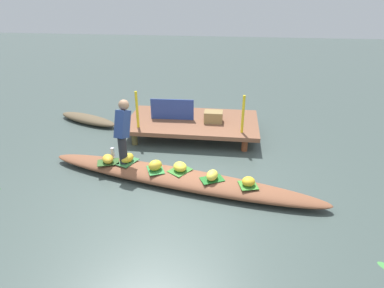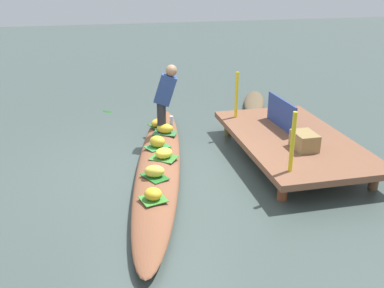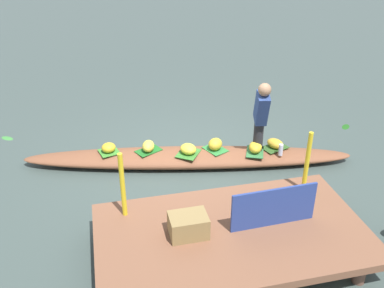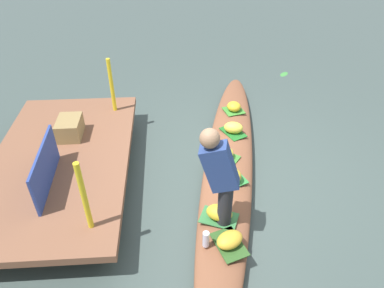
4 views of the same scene
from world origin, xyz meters
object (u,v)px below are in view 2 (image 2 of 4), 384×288
(banana_bunch_0, at_px, (153,194))
(banana_bunch_5, at_px, (157,141))
(produce_crate, at_px, (304,141))
(banana_bunch_4, at_px, (158,123))
(banana_bunch_1, at_px, (164,153))
(water_bottle, at_px, (172,121))
(banana_bunch_2, at_px, (165,128))
(market_banner, at_px, (281,113))
(vendor_person, at_px, (165,95))
(vendor_boat, at_px, (159,165))
(banana_bunch_3, at_px, (155,171))
(moored_boat, at_px, (254,102))

(banana_bunch_0, relative_size, banana_bunch_5, 0.87)
(banana_bunch_0, bearing_deg, produce_crate, 107.43)
(banana_bunch_4, relative_size, produce_crate, 0.68)
(banana_bunch_1, height_order, water_bottle, water_bottle)
(banana_bunch_2, distance_m, market_banner, 2.09)
(market_banner, height_order, produce_crate, market_banner)
(banana_bunch_2, bearing_deg, vendor_person, 146.23)
(water_bottle, bearing_deg, produce_crate, 42.33)
(banana_bunch_1, relative_size, market_banner, 0.27)
(vendor_boat, height_order, produce_crate, produce_crate)
(banana_bunch_1, relative_size, banana_bunch_5, 1.05)
(banana_bunch_2, relative_size, produce_crate, 0.68)
(vendor_boat, bearing_deg, produce_crate, 89.02)
(banana_bunch_3, bearing_deg, banana_bunch_4, 169.82)
(banana_bunch_0, xyz_separation_m, banana_bunch_2, (-2.34, 0.55, 0.01))
(banana_bunch_0, bearing_deg, moored_boat, 144.87)
(vendor_boat, xyz_separation_m, moored_boat, (-2.95, 2.70, -0.02))
(banana_bunch_0, distance_m, vendor_person, 2.53)
(banana_bunch_4, xyz_separation_m, vendor_person, (0.33, 0.09, 0.62))
(banana_bunch_2, bearing_deg, vendor_boat, -14.64)
(water_bottle, bearing_deg, market_banner, 63.32)
(banana_bunch_3, xyz_separation_m, water_bottle, (-2.07, 0.62, 0.01))
(banana_bunch_2, xyz_separation_m, banana_bunch_5, (0.62, -0.23, 0.01))
(banana_bunch_3, height_order, vendor_person, vendor_person)
(banana_bunch_3, height_order, market_banner, market_banner)
(banana_bunch_0, height_order, banana_bunch_4, banana_bunch_0)
(vendor_boat, distance_m, banana_bunch_3, 0.69)
(banana_bunch_5, bearing_deg, water_bottle, 156.88)
(vendor_boat, relative_size, banana_bunch_2, 18.20)
(banana_bunch_1, height_order, vendor_person, vendor_person)
(vendor_person, bearing_deg, banana_bunch_2, -33.77)
(banana_bunch_2, bearing_deg, banana_bunch_3, -14.35)
(vendor_boat, bearing_deg, banana_bunch_0, -0.23)
(vendor_boat, distance_m, banana_bunch_0, 1.32)
(banana_bunch_1, bearing_deg, vendor_boat, -102.81)
(vendor_person, relative_size, water_bottle, 6.43)
(banana_bunch_1, bearing_deg, banana_bunch_2, 169.57)
(banana_bunch_2, height_order, banana_bunch_5, banana_bunch_5)
(moored_boat, distance_m, produce_crate, 3.51)
(banana_bunch_4, relative_size, market_banner, 0.28)
(banana_bunch_3, bearing_deg, banana_bunch_2, 165.65)
(market_banner, bearing_deg, banana_bunch_1, -78.20)
(banana_bunch_4, bearing_deg, moored_boat, 121.26)
(moored_boat, xyz_separation_m, banana_bunch_1, (2.97, -2.63, 0.22))
(banana_bunch_0, bearing_deg, banana_bunch_5, 169.63)
(banana_bunch_0, height_order, vendor_person, vendor_person)
(moored_boat, bearing_deg, banana_bunch_5, -25.24)
(banana_bunch_5, bearing_deg, banana_bunch_2, 159.43)
(banana_bunch_1, height_order, market_banner, market_banner)
(banana_bunch_0, height_order, water_bottle, water_bottle)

